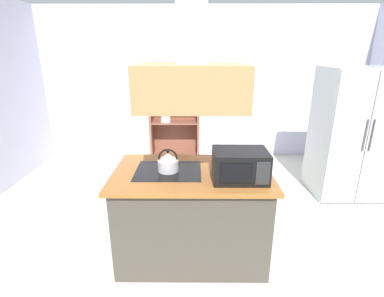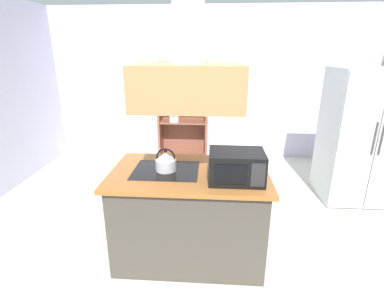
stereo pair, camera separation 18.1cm
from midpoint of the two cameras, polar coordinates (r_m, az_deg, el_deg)
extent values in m
plane|color=beige|center=(3.14, 2.26, -19.74)|extent=(7.80, 7.80, 0.00)
cube|color=silver|center=(5.49, 1.44, 12.43)|extent=(6.00, 0.12, 2.70)
cube|color=#443D36|center=(2.90, -1.88, -13.03)|extent=(1.37, 0.82, 0.86)
cube|color=#9A5D29|center=(2.69, -1.98, -4.85)|extent=(1.45, 0.90, 0.04)
cube|color=black|center=(2.70, -6.61, -4.39)|extent=(0.60, 0.48, 0.00)
cube|color=#B07749|center=(2.48, -2.19, 12.16)|extent=(0.90, 0.70, 0.36)
cube|color=beige|center=(2.48, -2.38, 26.14)|extent=(0.24, 0.24, 0.85)
cube|color=#B3BEBC|center=(4.47, 27.73, 2.66)|extent=(0.90, 0.72, 1.76)
cube|color=#B9B8BE|center=(4.05, 27.21, 1.23)|extent=(0.44, 0.03, 1.72)
cube|color=#BBB7BC|center=(4.27, 32.60, 1.16)|extent=(0.44, 0.03, 1.72)
cylinder|color=#4C4C51|center=(4.09, 29.89, 2.25)|extent=(0.02, 0.02, 0.40)
cylinder|color=#4C4C51|center=(4.13, 30.86, 2.22)|extent=(0.02, 0.02, 0.40)
cube|color=brown|center=(5.38, -9.04, 7.00)|extent=(0.04, 0.40, 1.76)
cube|color=brown|center=(5.31, 0.26, 7.08)|extent=(0.04, 0.40, 1.76)
cube|color=brown|center=(5.22, -4.67, 16.40)|extent=(0.90, 0.40, 0.03)
cube|color=brown|center=(5.56, -4.21, -1.45)|extent=(0.90, 0.40, 0.08)
cube|color=brown|center=(5.51, -4.26, 7.46)|extent=(0.90, 0.02, 1.76)
cube|color=brown|center=(5.36, -4.37, 5.22)|extent=(0.82, 0.36, 0.02)
cube|color=brown|center=(5.28, -4.49, 9.87)|extent=(0.82, 0.36, 0.02)
cylinder|color=white|center=(5.32, -6.18, 5.47)|extent=(0.18, 0.18, 0.05)
cylinder|color=white|center=(5.31, -6.19, 5.94)|extent=(0.17, 0.17, 0.05)
cylinder|color=silver|center=(5.22, -3.34, 10.59)|extent=(0.01, 0.01, 0.12)
cone|color=silver|center=(5.21, -3.37, 11.68)|extent=(0.07, 0.07, 0.08)
cylinder|color=silver|center=(5.21, -1.73, 10.60)|extent=(0.01, 0.01, 0.12)
cone|color=silver|center=(5.20, -1.74, 11.69)|extent=(0.07, 0.07, 0.08)
cylinder|color=#BBB9C2|center=(2.68, -6.65, -3.33)|extent=(0.19, 0.19, 0.10)
cone|color=#B6C1B5|center=(2.65, -6.72, -1.60)|extent=(0.18, 0.18, 0.07)
sphere|color=black|center=(2.63, -6.76, -0.62)|extent=(0.03, 0.03, 0.03)
torus|color=black|center=(2.65, -6.71, -1.89)|extent=(0.18, 0.02, 0.18)
cube|color=white|center=(2.90, 8.69, -2.64)|extent=(0.37, 0.28, 0.02)
cube|color=black|center=(2.49, 7.36, -3.28)|extent=(0.46, 0.34, 0.26)
cube|color=black|center=(2.32, 6.50, -4.90)|extent=(0.26, 0.01, 0.17)
cube|color=#262628|center=(2.35, 11.65, -4.85)|extent=(0.11, 0.01, 0.20)
camera|label=1|loc=(0.09, -91.75, -0.59)|focal=27.11mm
camera|label=2|loc=(0.09, 88.25, 0.59)|focal=27.11mm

